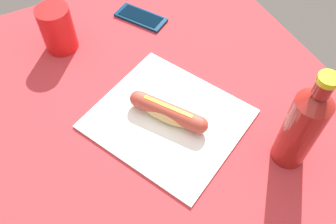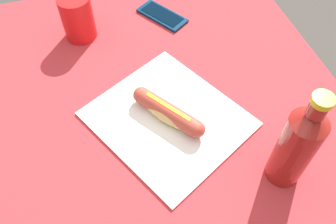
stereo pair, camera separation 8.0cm
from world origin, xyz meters
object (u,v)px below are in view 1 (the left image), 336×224
object	(u,v)px
hot_dog	(168,112)
drinking_cup	(57,29)
soda_bottle	(302,127)
cell_phone	(141,17)

from	to	relation	value
hot_dog	drinking_cup	world-z (taller)	drinking_cup
soda_bottle	drinking_cup	world-z (taller)	soda_bottle
soda_bottle	drinking_cup	size ratio (longest dim) A/B	2.05
hot_dog	cell_phone	xyz separation A→B (m)	(0.36, -0.09, -0.03)
hot_dog	drinking_cup	size ratio (longest dim) A/B	1.35
hot_dog	drinking_cup	xyz separation A→B (m)	(0.35, 0.15, 0.03)
drinking_cup	cell_phone	bearing A→B (deg)	-87.71
hot_dog	drinking_cup	distance (m)	0.38
hot_dog	drinking_cup	bearing A→B (deg)	22.64
cell_phone	drinking_cup	distance (m)	0.25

